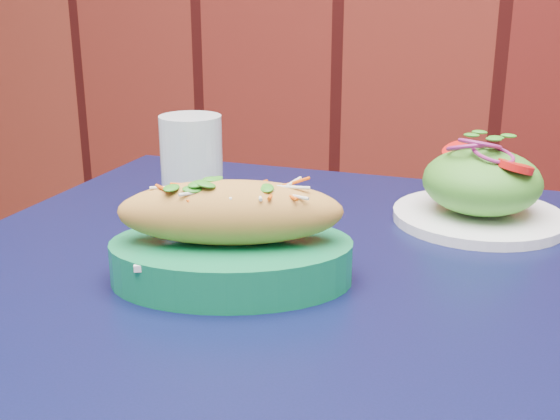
% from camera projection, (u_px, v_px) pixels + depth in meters
% --- Properties ---
extents(cafe_table, '(0.83, 0.83, 0.75)m').
position_uv_depth(cafe_table, '(304.00, 359.00, 0.71)').
color(cafe_table, black).
rests_on(cafe_table, ground).
extents(banh_mi_basket, '(0.27, 0.23, 0.11)m').
position_uv_depth(banh_mi_basket, '(231.00, 239.00, 0.66)').
color(banh_mi_basket, '#107543').
rests_on(banh_mi_basket, cafe_table).
extents(salad_plate, '(0.20, 0.20, 0.10)m').
position_uv_depth(salad_plate, '(481.00, 189.00, 0.83)').
color(salad_plate, white).
rests_on(salad_plate, cafe_table).
extents(water_glass, '(0.08, 0.08, 0.12)m').
position_uv_depth(water_glass, '(192.00, 165.00, 0.85)').
color(water_glass, silver).
rests_on(water_glass, cafe_table).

